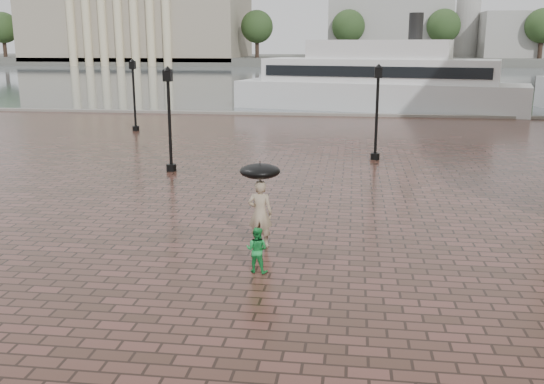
# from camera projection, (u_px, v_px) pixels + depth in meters

# --- Properties ---
(ground) EXTENTS (300.00, 300.00, 0.00)m
(ground) POSITION_uv_depth(u_px,v_px,m) (278.00, 252.00, 16.34)
(ground) COLOR #352018
(ground) RESTS_ON ground
(harbour_water) EXTENTS (240.00, 240.00, 0.00)m
(harbour_water) POSITION_uv_depth(u_px,v_px,m) (344.00, 76.00, 104.88)
(harbour_water) COLOR #454D54
(harbour_water) RESTS_ON ground
(quay_edge) EXTENTS (80.00, 0.60, 0.30)m
(quay_edge) POSITION_uv_depth(u_px,v_px,m) (329.00, 116.00, 47.14)
(quay_edge) COLOR slate
(quay_edge) RESTS_ON ground
(far_shore) EXTENTS (300.00, 60.00, 2.00)m
(far_shore) POSITION_uv_depth(u_px,v_px,m) (348.00, 60.00, 170.08)
(far_shore) COLOR #4C4C47
(far_shore) RESTS_ON ground
(museum) EXTENTS (57.00, 32.50, 26.00)m
(museum) POSITION_uv_depth(u_px,v_px,m) (139.00, 10.00, 159.31)
(museum) COLOR gray
(museum) RESTS_ON ground
(distant_skyline) EXTENTS (102.50, 22.00, 33.00)m
(distant_skyline) POSITION_uv_depth(u_px,v_px,m) (542.00, 27.00, 152.21)
(distant_skyline) COLOR #989690
(distant_skyline) RESTS_ON ground
(far_trees) EXTENTS (188.00, 8.00, 13.50)m
(far_trees) POSITION_uv_depth(u_px,v_px,m) (348.00, 27.00, 146.90)
(far_trees) COLOR #2D2119
(far_trees) RESTS_ON ground
(street_lamps) EXTENTS (15.44, 12.44, 4.40)m
(street_lamps) POSITION_uv_depth(u_px,v_px,m) (219.00, 106.00, 31.19)
(street_lamps) COLOR black
(street_lamps) RESTS_ON ground
(adult_pedestrian) EXTENTS (0.71, 0.49, 1.88)m
(adult_pedestrian) POSITION_uv_depth(u_px,v_px,m) (260.00, 213.00, 16.61)
(adult_pedestrian) COLOR tan
(adult_pedestrian) RESTS_ON ground
(child_pedestrian) EXTENTS (0.63, 0.53, 1.14)m
(child_pedestrian) POSITION_uv_depth(u_px,v_px,m) (257.00, 250.00, 14.80)
(child_pedestrian) COLOR green
(child_pedestrian) RESTS_ON ground
(ferry_near) EXTENTS (24.67, 11.06, 7.87)m
(ferry_near) POSITION_uv_depth(u_px,v_px,m) (378.00, 81.00, 50.88)
(ferry_near) COLOR silver
(ferry_near) RESTS_ON ground
(umbrella) EXTENTS (1.10, 1.10, 1.19)m
(umbrella) POSITION_uv_depth(u_px,v_px,m) (260.00, 171.00, 16.33)
(umbrella) COLOR black
(umbrella) RESTS_ON ground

